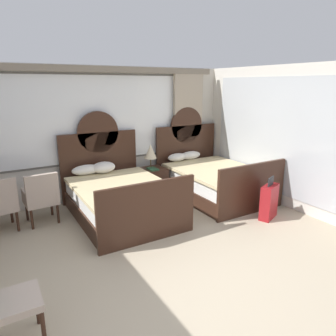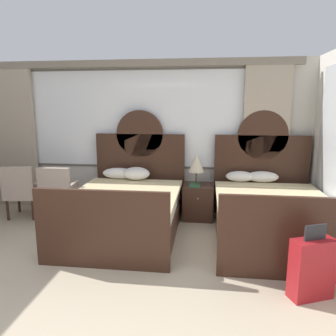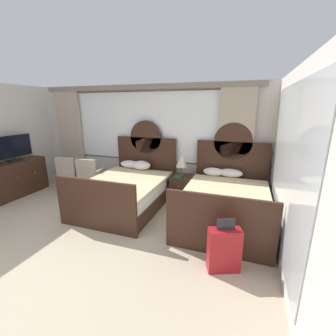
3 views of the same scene
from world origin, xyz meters
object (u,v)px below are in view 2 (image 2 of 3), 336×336
book_on_nightstand (195,185)px  armchair_by_window_left (58,190)px  nightstand_between_beds (198,201)px  table_lamp_on_nightstand (197,163)px  bed_near_window (126,208)px  bed_near_mirror (271,214)px  suitcase_on_floor (312,268)px  armchair_by_window_centre (22,189)px

book_on_nightstand → armchair_by_window_left: 2.29m
nightstand_between_beds → table_lamp_on_nightstand: table_lamp_on_nightstand is taller
armchair_by_window_left → bed_near_window: bearing=-15.9°
bed_near_window → nightstand_between_beds: size_ratio=3.83×
bed_near_window → table_lamp_on_nightstand: 1.40m
bed_near_mirror → book_on_nightstand: 1.30m
table_lamp_on_nightstand → bed_near_window: bearing=-144.1°
bed_near_mirror → armchair_by_window_left: bearing=173.9°
table_lamp_on_nightstand → armchair_by_window_left: table_lamp_on_nightstand is taller
bed_near_mirror → suitcase_on_floor: bed_near_mirror is taller
bed_near_window → suitcase_on_floor: bearing=-32.9°
bed_near_window → armchair_by_window_centre: bearing=169.3°
table_lamp_on_nightstand → nightstand_between_beds: bearing=-44.0°
table_lamp_on_nightstand → armchair_by_window_centre: (-2.94, -0.39, -0.44)m
nightstand_between_beds → book_on_nightstand: (-0.06, -0.10, 0.31)m
bed_near_window → table_lamp_on_nightstand: bearing=35.9°
armchair_by_window_centre → suitcase_on_floor: bearing=-23.6°
table_lamp_on_nightstand → book_on_nightstand: table_lamp_on_nightstand is taller
book_on_nightstand → armchair_by_window_left: size_ratio=0.28×
table_lamp_on_nightstand → book_on_nightstand: 0.37m
bed_near_window → armchair_by_window_left: bed_near_window is taller
bed_near_mirror → armchair_by_window_left: size_ratio=2.45×
bed_near_mirror → armchair_by_window_centre: size_ratio=2.45×
nightstand_between_beds → table_lamp_on_nightstand: size_ratio=1.13×
bed_near_mirror → suitcase_on_floor: 1.46m
book_on_nightstand → armchair_by_window_left: bearing=-173.8°
bed_near_window → bed_near_mirror: size_ratio=1.00×
bed_near_mirror → nightstand_between_beds: bed_near_mirror is taller
book_on_nightstand → suitcase_on_floor: 2.44m
table_lamp_on_nightstand → armchair_by_window_left: bearing=-170.5°
bed_near_window → book_on_nightstand: bearing=31.0°
bed_near_window → armchair_by_window_left: size_ratio=2.45×
bed_near_window → armchair_by_window_centre: (-1.91, 0.36, 0.13)m
armchair_by_window_left → armchair_by_window_centre: (-0.64, 0.00, 0.00)m
bed_near_window → suitcase_on_floor: size_ratio=2.92×
bed_near_window → nightstand_between_beds: 1.29m
bed_near_mirror → nightstand_between_beds: (-1.07, 0.71, -0.07)m
book_on_nightstand → armchair_by_window_left: armchair_by_window_left is taller
bed_near_mirror → book_on_nightstand: (-1.13, 0.61, 0.23)m
armchair_by_window_left → suitcase_on_floor: armchair_by_window_left is taller
nightstand_between_beds → armchair_by_window_centre: (-2.98, -0.35, 0.21)m
bed_near_mirror → armchair_by_window_left: bed_near_mirror is taller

